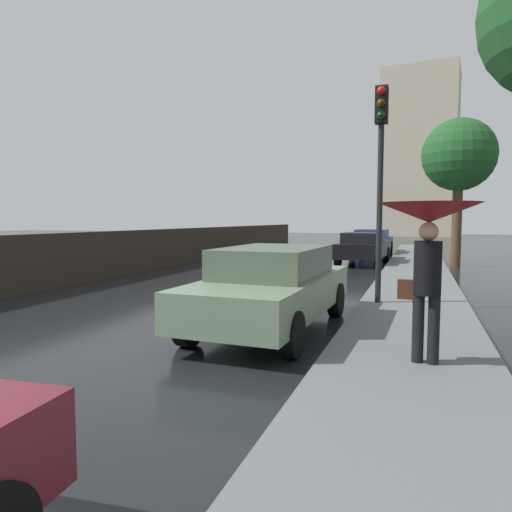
% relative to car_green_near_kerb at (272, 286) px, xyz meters
% --- Properties ---
extents(sidewalk_strip, '(2.20, 60.00, 0.14)m').
position_rel_car_green_near_kerb_xyz_m(sidewalk_strip, '(2.29, -3.64, -0.68)').
color(sidewalk_strip, slate).
rests_on(sidewalk_strip, ground).
extents(car_green_near_kerb, '(1.96, 4.55, 1.42)m').
position_rel_car_green_near_kerb_xyz_m(car_green_near_kerb, '(0.00, 0.00, 0.00)').
color(car_green_near_kerb, slate).
rests_on(car_green_near_kerb, ground).
extents(car_blue_far_ahead, '(1.97, 4.46, 1.36)m').
position_rel_car_green_near_kerb_xyz_m(car_blue_far_ahead, '(0.00, 18.06, -0.02)').
color(car_blue_far_ahead, navy).
rests_on(car_blue_far_ahead, ground).
extents(car_black_behind_camera, '(1.97, 4.66, 1.35)m').
position_rel_car_green_near_kerb_xyz_m(car_black_behind_camera, '(0.16, 12.50, -0.04)').
color(car_black_behind_camera, black).
rests_on(car_black_behind_camera, ground).
extents(pedestrian_with_umbrella_near, '(1.20, 1.20, 1.96)m').
position_rel_car_green_near_kerb_xyz_m(pedestrian_with_umbrella_near, '(2.47, -1.62, 1.01)').
color(pedestrian_with_umbrella_near, black).
rests_on(pedestrian_with_umbrella_near, sidewalk_strip).
extents(traffic_light, '(0.26, 0.39, 4.49)m').
position_rel_car_green_near_kerb_xyz_m(traffic_light, '(1.57, 2.48, 2.49)').
color(traffic_light, black).
rests_on(traffic_light, sidewalk_strip).
extents(street_tree_mid, '(2.84, 2.84, 5.86)m').
position_rel_car_green_near_kerb_xyz_m(street_tree_mid, '(3.78, 12.48, 3.63)').
color(street_tree_mid, '#4C3823').
rests_on(street_tree_mid, ground).
extents(distant_tower, '(8.68, 7.44, 18.57)m').
position_rel_car_green_near_kerb_xyz_m(distant_tower, '(2.21, 48.92, 8.53)').
color(distant_tower, '#B2A88E').
rests_on(distant_tower, ground).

